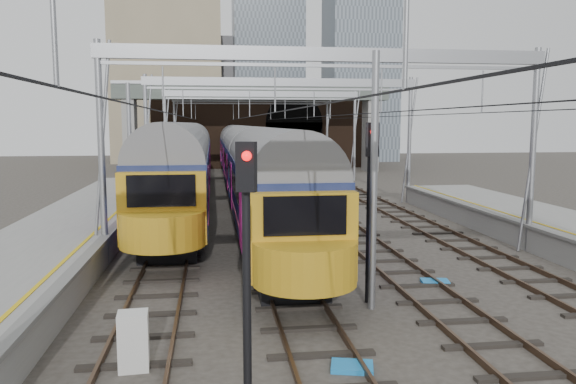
{
  "coord_description": "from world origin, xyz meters",
  "views": [
    {
      "loc": [
        -4.31,
        -12.59,
        5.1
      ],
      "look_at": [
        -1.36,
        9.23,
        2.4
      ],
      "focal_mm": 35.0,
      "sensor_mm": 36.0,
      "label": 1
    }
  ],
  "objects": [
    {
      "name": "ground",
      "position": [
        0.0,
        0.0,
        0.0
      ],
      "size": [
        160.0,
        160.0,
        0.0
      ],
      "primitive_type": "plane",
      "color": "#38332D",
      "rests_on": "ground"
    },
    {
      "name": "tracks",
      "position": [
        0.0,
        15.0,
        0.02
      ],
      "size": [
        14.4,
        80.0,
        0.22
      ],
      "color": "#4C3828",
      "rests_on": "ground"
    },
    {
      "name": "overhead_line",
      "position": [
        0.0,
        21.49,
        6.57
      ],
      "size": [
        16.8,
        80.0,
        8.0
      ],
      "color": "gray",
      "rests_on": "ground"
    },
    {
      "name": "retaining_wall",
      "position": [
        1.4,
        51.93,
        4.33
      ],
      "size": [
        28.0,
        2.75,
        9.0
      ],
      "color": "black",
      "rests_on": "ground"
    },
    {
      "name": "overbridge",
      "position": [
        0.0,
        46.0,
        7.27
      ],
      "size": [
        28.0,
        3.0,
        9.25
      ],
      "color": "gray",
      "rests_on": "ground"
    },
    {
      "name": "city_skyline",
      "position": [
        2.73,
        70.48,
        17.09
      ],
      "size": [
        37.5,
        27.5,
        60.0
      ],
      "color": "tan",
      "rests_on": "ground"
    },
    {
      "name": "train_main",
      "position": [
        -2.0,
        34.62,
        2.54
      ],
      "size": [
        2.89,
        66.74,
        4.94
      ],
      "color": "black",
      "rests_on": "ground"
    },
    {
      "name": "train_second",
      "position": [
        -6.0,
        23.86,
        2.63
      ],
      "size": [
        3.04,
        35.18,
        5.15
      ],
      "color": "black",
      "rests_on": "ground"
    },
    {
      "name": "signal_near_left",
      "position": [
        -3.73,
        -2.81,
        3.03
      ],
      "size": [
        0.38,
        0.46,
        4.79
      ],
      "rotation": [
        0.0,
        0.0,
        -0.41
      ],
      "color": "black",
      "rests_on": "ground"
    },
    {
      "name": "signal_near_centre",
      "position": [
        0.06,
        2.5,
        3.21
      ],
      "size": [
        0.39,
        0.48,
        5.13
      ],
      "rotation": [
        0.0,
        0.0,
        -0.19
      ],
      "color": "black",
      "rests_on": "ground"
    },
    {
      "name": "relay_cabinet",
      "position": [
        -5.99,
        -1.1,
        0.62
      ],
      "size": [
        0.65,
        0.55,
        1.23
      ],
      "primitive_type": "cube",
      "rotation": [
        0.0,
        0.0,
        0.07
      ],
      "color": "silver",
      "rests_on": "ground"
    },
    {
      "name": "equip_cover_a",
      "position": [
        -1.48,
        -1.69,
        0.05
      ],
      "size": [
        1.0,
        0.81,
        0.1
      ],
      "primitive_type": "cube",
      "rotation": [
        0.0,
        0.0,
        -0.25
      ],
      "color": "#1B7FCF",
      "rests_on": "ground"
    },
    {
      "name": "equip_cover_b",
      "position": [
        -0.08,
        9.88,
        0.05
      ],
      "size": [
        1.04,
        0.87,
        0.1
      ],
      "primitive_type": "cube",
      "rotation": [
        0.0,
        0.0,
        0.3
      ],
      "color": "#1B7FCF",
      "rests_on": "ground"
    },
    {
      "name": "equip_cover_c",
      "position": [
        2.71,
        4.11,
        0.05
      ],
      "size": [
        0.97,
        0.77,
        0.1
      ],
      "primitive_type": "cube",
      "rotation": [
        0.0,
        0.0,
        -0.2
      ],
      "color": "#1B7FCF",
      "rests_on": "ground"
    }
  ]
}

